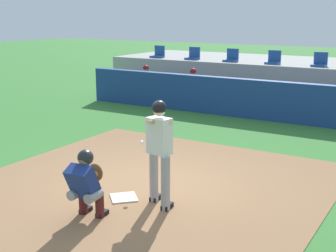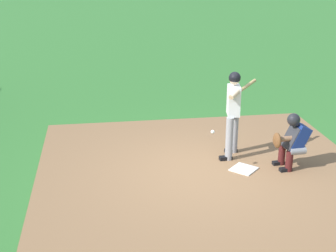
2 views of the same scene
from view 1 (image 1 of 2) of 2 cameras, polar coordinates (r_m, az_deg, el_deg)
name	(u,v)px [view 1 (image 1 of 2)]	position (r m, az deg, el deg)	size (l,w,h in m)	color
ground_plane	(149,185)	(8.87, -2.35, -7.21)	(80.00, 80.00, 0.00)	#387A33
dirt_infield	(149,185)	(8.87, -2.35, -7.17)	(6.40, 6.40, 0.01)	#936B47
home_plate	(124,198)	(8.25, -5.43, -8.71)	(0.44, 0.44, 0.02)	white
batter_at_plate	(159,147)	(7.60, -1.11, -2.54)	(0.64, 0.81, 1.80)	#99999E
catcher_crouched	(87,182)	(7.39, -9.93, -6.71)	(0.51, 1.96, 1.13)	gray
dugout_wall	(267,100)	(14.41, 11.99, 3.09)	(13.00, 0.30, 1.20)	navy
dugout_bench	(277,107)	(15.41, 13.15, 2.28)	(11.80, 0.44, 0.45)	olive
dugout_player_0	(144,82)	(17.37, -2.94, 5.37)	(0.49, 0.70, 1.30)	#939399
dugout_player_1	(191,86)	(16.36, 2.86, 4.86)	(0.49, 0.70, 1.30)	#939399
stands_platform	(306,80)	(18.56, 16.52, 5.43)	(15.00, 4.40, 1.40)	#9E9E99
stadium_seat_0	(158,54)	(19.33, -1.22, 8.78)	(0.46, 0.46, 0.48)	#1E478C
stadium_seat_1	(193,56)	(18.52, 3.09, 8.55)	(0.46, 0.46, 0.48)	#1E478C
stadium_seat_2	(231,58)	(17.82, 7.76, 8.25)	(0.46, 0.46, 0.48)	#1E478C
stadium_seat_3	(273,60)	(17.24, 12.76, 7.87)	(0.46, 0.46, 0.48)	#1E478C
stadium_seat_4	(320,62)	(16.81, 18.06, 7.40)	(0.46, 0.46, 0.48)	#1E478C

